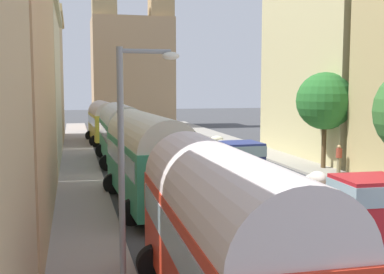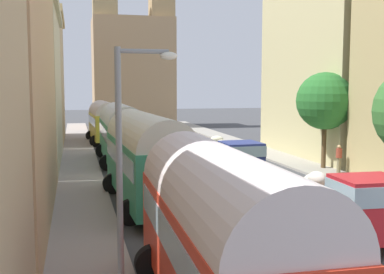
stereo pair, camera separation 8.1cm
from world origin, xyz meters
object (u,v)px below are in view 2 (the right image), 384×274
Objects in this scene: car_1 at (168,132)px; car_5 at (134,130)px; parked_bus_1 at (146,155)px; parked_bus_3 at (104,120)px; streetlamp_near at (127,151)px; parked_bus_0 at (221,228)px; pedestrian_1 at (339,158)px; cargo_truck_1 at (232,157)px; car_2 at (158,125)px; parked_bus_2 at (121,131)px; cargo_truck_0 at (345,203)px; car_3 at (239,213)px; car_0 at (179,138)px; car_4 at (164,157)px.

car_5 is (-3.27, 2.26, -0.01)m from car_1.
parked_bus_1 reaches higher than car_1.
streetlamp_near reaches higher than parked_bus_3.
pedestrian_1 is at bearing 52.05° from parked_bus_0.
streetlamp_near is at bearing 136.64° from parked_bus_0.
cargo_truck_1 is at bearing -83.09° from car_5.
car_2 reaches higher than car_5.
parked_bus_0 is at bearing -89.71° from parked_bus_1.
streetlamp_near reaches higher than pedestrian_1.
parked_bus_3 is at bearing 90.71° from parked_bus_1.
parked_bus_2 is at bearing -113.05° from car_1.
parked_bus_1 is 1.36× the size of cargo_truck_0.
streetlamp_near is (-1.90, -21.76, 1.48)m from parked_bus_2.
parked_bus_1 reaches higher than pedestrian_1.
car_1 is (6.13, 14.41, -1.52)m from parked_bus_2.
cargo_truck_0 is 11.71m from cargo_truck_1.
parked_bus_2 is at bearing -88.21° from parked_bus_3.
car_1 is at bearing 80.79° from parked_bus_0.
parked_bus_1 is at bearing -95.77° from car_5.
pedestrian_1 is at bearing 44.64° from streetlamp_near.
streetlamp_near reaches higher than cargo_truck_0.
parked_bus_1 is 5.78m from car_3.
parked_bus_1 reaches higher than cargo_truck_1.
parked_bus_3 reaches higher than car_5.
car_0 is at bearing 52.40° from parked_bus_2.
car_4 is 0.66× the size of streetlamp_near.
car_3 is (-3.38, 1.46, -0.53)m from cargo_truck_0.
cargo_truck_0 is 33.17m from car_1.
car_4 is at bearing -106.85° from car_0.
car_3 is at bearing -106.90° from cargo_truck_1.
car_3 is 13.73m from car_4.
cargo_truck_0 is 1.65× the size of car_4.
car_1 is at bearing 66.95° from parked_bus_2.
pedestrian_1 is (6.60, -15.14, 0.21)m from car_0.
car_1 is 18.37m from car_4.
car_3 is at bearing -97.10° from car_0.
parked_bus_2 is 9.45m from car_0.
car_1 is at bearing 86.48° from car_0.
cargo_truck_0 is at bearing -46.09° from parked_bus_1.
car_0 is (5.77, 19.84, -1.46)m from parked_bus_1.
parked_bus_0 is at bearing -100.47° from car_0.
car_4 is at bearing -91.38° from car_5.
pedestrian_1 is 20.14m from streetlamp_near.
car_4 is at bearing 103.45° from cargo_truck_0.
car_0 is at bearing 90.67° from cargo_truck_0.
cargo_truck_1 reaches higher than car_3.
cargo_truck_0 is at bearing 20.82° from streetlamp_near.
car_4 is at bearing 157.25° from pedestrian_1.
car_1 is at bearing 77.49° from streetlamp_near.
cargo_truck_1 is at bearing -45.94° from car_4.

